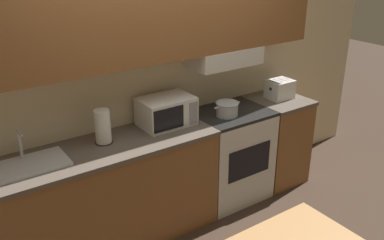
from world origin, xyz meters
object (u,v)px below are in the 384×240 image
object	(u,v)px
cooking_pot	(227,108)
sink_basin	(27,165)
paper_towel_roll	(103,127)
toaster	(280,89)
stove_range	(229,155)
microwave	(166,111)

from	to	relation	value
cooking_pot	sink_basin	world-z (taller)	sink_basin
cooking_pot	paper_towel_roll	size ratio (longest dim) A/B	1.06
toaster	stove_range	bearing A→B (deg)	-179.05
cooking_pot	toaster	xyz separation A→B (m)	(0.73, 0.06, 0.03)
stove_range	sink_basin	distance (m)	1.92
sink_basin	paper_towel_roll	xyz separation A→B (m)	(0.61, 0.06, 0.12)
microwave	paper_towel_roll	distance (m)	0.60
stove_range	microwave	distance (m)	0.88
cooking_pot	toaster	world-z (taller)	toaster
stove_range	cooking_pot	distance (m)	0.53
cooking_pot	toaster	bearing A→B (deg)	4.99
microwave	paper_towel_roll	size ratio (longest dim) A/B	1.67
microwave	paper_towel_roll	bearing A→B (deg)	-177.59
microwave	sink_basin	distance (m)	1.21
stove_range	paper_towel_roll	distance (m)	1.38
stove_range	microwave	world-z (taller)	microwave
microwave	sink_basin	world-z (taller)	sink_basin
stove_range	cooking_pot	size ratio (longest dim) A/B	3.11
sink_basin	microwave	bearing A→B (deg)	4.11
paper_towel_roll	toaster	bearing A→B (deg)	-1.54
stove_range	toaster	world-z (taller)	toaster
paper_towel_roll	cooking_pot	bearing A→B (deg)	-5.67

